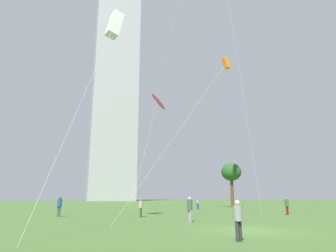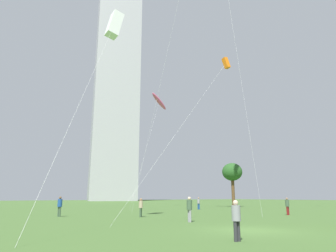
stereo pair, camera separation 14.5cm
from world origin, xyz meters
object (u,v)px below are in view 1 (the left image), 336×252
object	(u,v)px
person_standing_0	(287,205)
person_standing_3	(141,206)
person_standing_6	(190,207)
park_tree_1	(231,173)
person_standing_2	(59,205)
kite_flying_2	(158,101)
person_standing_1	(198,202)
kite_flying_4	(225,64)
kite_flying_1	(115,25)
distant_highrise_0	(114,84)
person_standing_5	(238,217)

from	to	relation	value
person_standing_0	person_standing_3	world-z (taller)	person_standing_0
person_standing_6	park_tree_1	xyz separation A→B (m)	(24.26, 20.30, 4.72)
person_standing_2	person_standing_3	distance (m)	7.14
person_standing_3	kite_flying_2	bearing A→B (deg)	-161.58
person_standing_1	person_standing_2	size ratio (longest dim) A/B	0.94
person_standing_3	kite_flying_4	distance (m)	15.00
person_standing_0	person_standing_6	bearing A→B (deg)	-171.24
person_standing_1	kite_flying_4	world-z (taller)	kite_flying_4
person_standing_0	person_standing_1	xyz separation A→B (m)	(0.77, 14.68, 0.00)
kite_flying_2	park_tree_1	world-z (taller)	kite_flying_2
kite_flying_1	park_tree_1	xyz separation A→B (m)	(29.21, 17.40, -9.25)
person_standing_6	distant_highrise_0	xyz separation A→B (m)	(36.80, 105.22, 51.20)
person_standing_1	park_tree_1	world-z (taller)	park_tree_1
person_standing_1	park_tree_1	bearing A→B (deg)	78.08
person_standing_3	kite_flying_4	world-z (taller)	kite_flying_4
distant_highrise_0	person_standing_5	bearing A→B (deg)	-93.66
person_standing_6	distant_highrise_0	bearing A→B (deg)	-14.45
person_standing_6	park_tree_1	world-z (taller)	park_tree_1
person_standing_5	person_standing_6	distance (m)	9.13
park_tree_1	distant_highrise_0	bearing A→B (deg)	81.60
person_standing_0	person_standing_6	size ratio (longest dim) A/B	0.95
person_standing_2	park_tree_1	distance (m)	32.32
person_standing_0	kite_flying_4	world-z (taller)	kite_flying_4
park_tree_1	distant_highrise_0	size ratio (longest dim) A/B	0.07
person_standing_2	park_tree_1	bearing A→B (deg)	76.15
person_standing_5	kite_flying_1	size ratio (longest dim) A/B	0.10
person_standing_3	kite_flying_4	xyz separation A→B (m)	(5.99, -4.92, 12.84)
person_standing_0	person_standing_1	world-z (taller)	person_standing_1
person_standing_5	kite_flying_4	world-z (taller)	kite_flying_4
person_standing_6	kite_flying_1	size ratio (longest dim) A/B	0.11
person_standing_1	person_standing_5	world-z (taller)	person_standing_1
person_standing_2	person_standing_5	distance (m)	19.06
person_standing_1	person_standing_3	bearing A→B (deg)	-87.87
person_standing_0	person_standing_3	distance (m)	14.14
person_standing_2	person_standing_6	world-z (taller)	person_standing_2
person_standing_0	kite_flying_2	size ratio (longest dim) A/B	0.08
kite_flying_4	park_tree_1	xyz separation A→B (m)	(18.69, 18.77, -8.04)
person_standing_1	kite_flying_1	distance (m)	26.83
person_standing_3	kite_flying_2	size ratio (longest dim) A/B	0.08
kite_flying_4	distant_highrise_0	size ratio (longest dim) A/B	0.14
person_standing_0	person_standing_1	size ratio (longest dim) A/B	1.00
person_standing_0	kite_flying_1	bearing A→B (deg)	177.54
park_tree_1	person_standing_5	bearing A→B (deg)	-134.51
person_standing_2	distant_highrise_0	size ratio (longest dim) A/B	0.02
person_standing_3	kite_flying_2	world-z (taller)	kite_flying_2
person_standing_2	person_standing_3	bearing A→B (deg)	22.74
kite_flying_2	kite_flying_4	distance (m)	25.73
distant_highrise_0	kite_flying_1	bearing A→B (deg)	-96.16
kite_flying_2	kite_flying_4	world-z (taller)	kite_flying_2
park_tree_1	distant_highrise_0	world-z (taller)	distant_highrise_0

